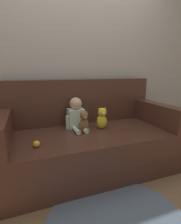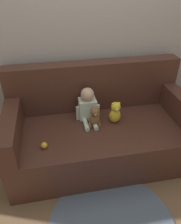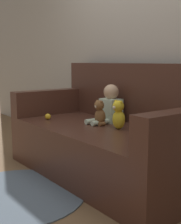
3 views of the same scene
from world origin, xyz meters
name	(u,v)px [view 2 (image 2 of 3)]	position (x,y,z in m)	size (l,w,h in m)	color
ground_plane	(100,156)	(0.00, 0.00, 0.00)	(12.00, 12.00, 0.00)	brown
wall_back	(91,34)	(0.00, 0.57, 1.30)	(8.00, 0.05, 2.60)	#ADA89E
couch	(99,130)	(0.00, 0.07, 0.35)	(1.97, 0.96, 1.04)	#47281E
person_baby	(88,106)	(-0.11, 0.17, 0.63)	(0.26, 0.35, 0.37)	silver
teddy_bear_brown	(94,117)	(-0.07, 0.01, 0.58)	(0.14, 0.11, 0.24)	brown
plush_toy_side	(115,113)	(0.17, 0.03, 0.60)	(0.12, 0.12, 0.26)	yellow
toy_ball	(44,145)	(-0.61, -0.24, 0.50)	(0.06, 0.06, 0.06)	gold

